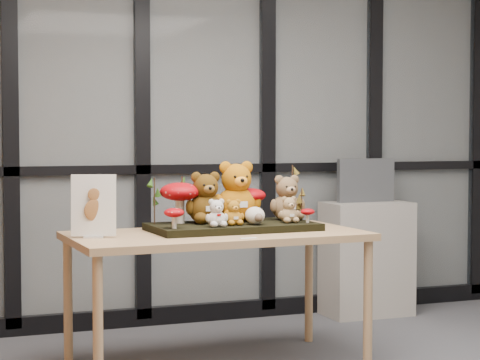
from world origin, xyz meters
name	(u,v)px	position (x,y,z in m)	size (l,w,h in m)	color
room_shell	(396,38)	(0.00, 0.00, 1.68)	(5.00, 5.00, 5.00)	#B3B0A9
glass_partition	(206,115)	(0.00, 2.47, 1.42)	(4.90, 0.06, 2.78)	#2D383F
display_table	(217,244)	(-0.33, 1.30, 0.68)	(1.62, 0.86, 0.75)	tan
diorama_tray	(233,227)	(-0.21, 1.37, 0.77)	(0.92, 0.46, 0.04)	black
bear_pooh_yellow	(236,188)	(-0.16, 1.46, 0.98)	(0.29, 0.26, 0.38)	#BA690B
bear_brown_medium	(205,195)	(-0.35, 1.44, 0.94)	(0.24, 0.22, 0.32)	#4E320B
bear_tan_back	(287,195)	(0.15, 1.45, 0.93)	(0.22, 0.20, 0.29)	brown
bear_small_yellow	(233,211)	(-0.25, 1.27, 0.87)	(0.12, 0.11, 0.16)	#B06E16
bear_white_bow	(216,211)	(-0.36, 1.22, 0.87)	(0.13, 0.11, 0.17)	silver
bear_beige_small	(289,208)	(0.09, 1.29, 0.87)	(0.12, 0.11, 0.16)	#A18053
plush_cream_hedgehog	(255,215)	(-0.13, 1.26, 0.84)	(0.08, 0.08, 0.11)	silver
mushroom_back_left	(180,201)	(-0.49, 1.47, 0.91)	(0.23, 0.23, 0.25)	#9A040A
mushroom_back_right	(250,203)	(-0.06, 1.50, 0.89)	(0.18, 0.18, 0.20)	#9A040A
mushroom_front_left	(174,217)	(-0.60, 1.22, 0.85)	(0.11, 0.11, 0.12)	#9A040A
mushroom_front_right	(308,215)	(0.19, 1.25, 0.83)	(0.08, 0.08, 0.09)	#9A040A
sprig_green_far_left	(154,201)	(-0.64, 1.47, 0.92)	(0.05, 0.05, 0.26)	#133E0E
sprig_green_mid_left	(182,199)	(-0.46, 1.53, 0.92)	(0.05, 0.05, 0.26)	#133E0E
sprig_dry_far_right	(292,192)	(0.20, 1.48, 0.95)	(0.05, 0.05, 0.32)	brown
sprig_dry_mid_right	(302,205)	(0.20, 1.36, 0.88)	(0.05, 0.05, 0.19)	brown
sprig_green_centre	(207,205)	(-0.31, 1.54, 0.88)	(0.05, 0.05, 0.18)	#133E0E
sign_holder	(94,208)	(-1.01, 1.30, 0.90)	(0.23, 0.10, 0.33)	silver
label_card	(248,238)	(-0.27, 0.99, 0.75)	(0.09, 0.03, 0.00)	white
cabinet	(367,259)	(1.12, 2.25, 0.40)	(0.60, 0.35, 0.80)	#9C958B
monitor	(366,180)	(1.12, 2.27, 0.96)	(0.44, 0.05, 0.31)	#494C50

